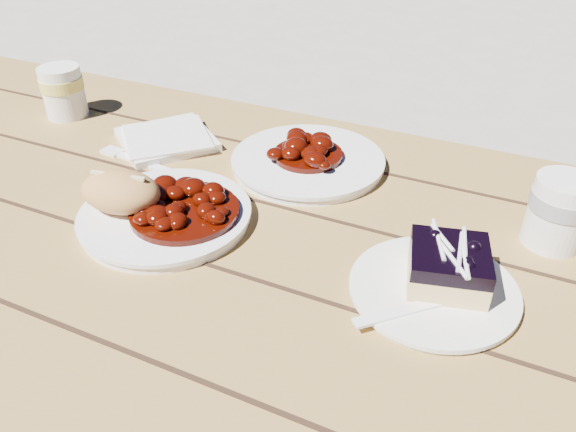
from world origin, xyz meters
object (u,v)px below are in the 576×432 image
at_px(dessert_plate, 433,290).
at_px(picnic_table, 253,320).
at_px(second_plate, 308,162).
at_px(second_cup, 63,92).
at_px(main_plate, 166,216).
at_px(coffee_cup, 559,212).
at_px(blueberry_cake, 448,266).
at_px(bread_roll, 121,192).

bearing_deg(dessert_plate, picnic_table, 177.23).
bearing_deg(second_plate, dessert_plate, -40.73).
distance_m(second_plate, second_cup, 0.51).
relative_size(main_plate, dessert_plate, 1.22).
bearing_deg(coffee_cup, picnic_table, -157.22).
xyz_separation_m(second_plate, second_cup, (-0.50, -0.01, 0.04)).
xyz_separation_m(picnic_table, blueberry_cake, (0.27, 0.00, 0.20)).
bearing_deg(second_cup, main_plate, -29.80).
height_order(main_plate, blueberry_cake, blueberry_cake).
height_order(main_plate, dessert_plate, main_plate).
bearing_deg(bread_roll, coffee_cup, 19.70).
xyz_separation_m(main_plate, bread_roll, (-0.05, -0.02, 0.04)).
bearing_deg(blueberry_cake, dessert_plate, -137.64).
relative_size(bread_roll, blueberry_cake, 1.05).
bearing_deg(second_plate, second_cup, -178.87).
bearing_deg(main_plate, second_plate, 62.69).
height_order(coffee_cup, second_plate, coffee_cup).
distance_m(dessert_plate, second_plate, 0.34).
bearing_deg(picnic_table, second_plate, 90.77).
bearing_deg(second_cup, dessert_plate, -15.58).
height_order(bread_roll, blueberry_cake, bread_roll).
bearing_deg(second_cup, blueberry_cake, -14.35).
height_order(picnic_table, main_plate, main_plate).
bearing_deg(coffee_cup, bread_roll, -160.30).
height_order(bread_roll, dessert_plate, bread_roll).
distance_m(picnic_table, coffee_cup, 0.46).
distance_m(blueberry_cake, second_plate, 0.34).
height_order(picnic_table, bread_roll, bread_roll).
distance_m(picnic_table, bread_roll, 0.27).
xyz_separation_m(picnic_table, coffee_cup, (0.37, 0.16, 0.21)).
distance_m(main_plate, blueberry_cake, 0.39).
height_order(second_plate, second_cup, second_cup).
relative_size(coffee_cup, second_plate, 0.39).
distance_m(main_plate, dessert_plate, 0.38).
xyz_separation_m(bread_roll, dessert_plate, (0.43, 0.03, -0.04)).
bearing_deg(picnic_table, dessert_plate, -2.77).
distance_m(bread_roll, coffee_cup, 0.58).
bearing_deg(dessert_plate, main_plate, -178.81).
bearing_deg(coffee_cup, second_cup, 177.19).
relative_size(bread_roll, coffee_cup, 1.19).
xyz_separation_m(bread_roll, blueberry_cake, (0.44, 0.04, -0.01)).
xyz_separation_m(blueberry_cake, second_cup, (-0.77, 0.20, 0.01)).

